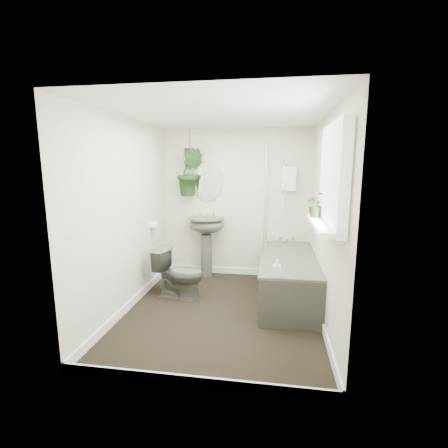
# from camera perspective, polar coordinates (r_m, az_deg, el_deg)

# --- Properties ---
(floor) EXTENTS (2.30, 2.80, 0.02)m
(floor) POSITION_cam_1_polar(r_m,az_deg,el_deg) (4.08, -0.34, -15.18)
(floor) COLOR black
(floor) RESTS_ON ground
(ceiling) EXTENTS (2.30, 2.80, 0.02)m
(ceiling) POSITION_cam_1_polar(r_m,az_deg,el_deg) (3.73, -0.38, 18.99)
(ceiling) COLOR white
(ceiling) RESTS_ON ground
(wall_back) EXTENTS (2.30, 0.02, 2.30)m
(wall_back) POSITION_cam_1_polar(r_m,az_deg,el_deg) (5.12, 2.19, 3.60)
(wall_back) COLOR white
(wall_back) RESTS_ON ground
(wall_front) EXTENTS (2.30, 0.02, 2.30)m
(wall_front) POSITION_cam_1_polar(r_m,az_deg,el_deg) (2.38, -5.83, -4.27)
(wall_front) COLOR white
(wall_front) RESTS_ON ground
(wall_left) EXTENTS (0.02, 2.80, 2.30)m
(wall_left) POSITION_cam_1_polar(r_m,az_deg,el_deg) (4.08, -16.65, 1.46)
(wall_left) COLOR white
(wall_left) RESTS_ON ground
(wall_right) EXTENTS (0.02, 2.80, 2.30)m
(wall_right) POSITION_cam_1_polar(r_m,az_deg,el_deg) (3.73, 17.52, 0.61)
(wall_right) COLOR white
(wall_right) RESTS_ON ground
(skirting) EXTENTS (2.30, 2.80, 0.10)m
(skirting) POSITION_cam_1_polar(r_m,az_deg,el_deg) (4.06, -0.34, -14.42)
(skirting) COLOR white
(skirting) RESTS_ON floor
(bathtub) EXTENTS (0.72, 1.72, 0.58)m
(bathtub) POSITION_cam_1_polar(r_m,az_deg,el_deg) (4.39, 11.24, -9.28)
(bathtub) COLOR #46483F
(bathtub) RESTS_ON floor
(bath_screen) EXTENTS (0.04, 0.72, 1.40)m
(bath_screen) POSITION_cam_1_polar(r_m,az_deg,el_deg) (4.65, 7.36, 4.46)
(bath_screen) COLOR silver
(bath_screen) RESTS_ON bathtub
(shower_box) EXTENTS (0.20, 0.10, 0.35)m
(shower_box) POSITION_cam_1_polar(r_m,az_deg,el_deg) (4.99, 11.38, 7.84)
(shower_box) COLOR white
(shower_box) RESTS_ON wall_back
(oval_mirror) EXTENTS (0.46, 0.03, 0.62)m
(oval_mirror) POSITION_cam_1_polar(r_m,az_deg,el_deg) (5.12, -2.89, 7.53)
(oval_mirror) COLOR #AFA898
(oval_mirror) RESTS_ON wall_back
(wall_sconce) EXTENTS (0.04, 0.04, 0.22)m
(wall_sconce) POSITION_cam_1_polar(r_m,az_deg,el_deg) (5.21, -7.24, 6.41)
(wall_sconce) COLOR black
(wall_sconce) RESTS_ON wall_back
(toilet_roll_holder) EXTENTS (0.11, 0.11, 0.11)m
(toilet_roll_holder) POSITION_cam_1_polar(r_m,az_deg,el_deg) (4.73, -12.22, -0.24)
(toilet_roll_holder) COLOR white
(toilet_roll_holder) RESTS_ON wall_left
(window_recess) EXTENTS (0.08, 1.00, 0.90)m
(window_recess) POSITION_cam_1_polar(r_m,az_deg,el_deg) (2.98, 18.68, 7.90)
(window_recess) COLOR white
(window_recess) RESTS_ON wall_right
(window_sill) EXTENTS (0.18, 1.00, 0.04)m
(window_sill) POSITION_cam_1_polar(r_m,az_deg,el_deg) (3.01, 16.91, -0.03)
(window_sill) COLOR white
(window_sill) RESTS_ON wall_right
(window_blinds) EXTENTS (0.01, 0.86, 0.76)m
(window_blinds) POSITION_cam_1_polar(r_m,az_deg,el_deg) (2.97, 17.81, 7.95)
(window_blinds) COLOR white
(window_blinds) RESTS_ON wall_right
(toilet) EXTENTS (0.70, 0.46, 0.66)m
(toilet) POSITION_cam_1_polar(r_m,az_deg,el_deg) (4.40, -7.87, -8.54)
(toilet) COLOR #46483F
(toilet) RESTS_ON floor
(pedestal_sink) EXTENTS (0.66, 0.60, 0.95)m
(pedestal_sink) POSITION_cam_1_polar(r_m,az_deg,el_deg) (5.14, -3.09, -4.01)
(pedestal_sink) COLOR #46483F
(pedestal_sink) RESTS_ON floor
(sill_plant) EXTENTS (0.26, 0.24, 0.24)m
(sill_plant) POSITION_cam_1_polar(r_m,az_deg,el_deg) (3.28, 16.01, 3.35)
(sill_plant) COLOR black
(sill_plant) RESTS_ON window_sill
(hanging_plant) EXTENTS (0.44, 0.37, 0.72)m
(hanging_plant) POSITION_cam_1_polar(r_m,az_deg,el_deg) (5.06, -5.99, 9.01)
(hanging_plant) COLOR black
(hanging_plant) RESTS_ON ceiling
(soap_bottle) EXTENTS (0.09, 0.09, 0.19)m
(soap_bottle) POSITION_cam_1_polar(r_m,az_deg,el_deg) (3.52, 9.29, -7.62)
(soap_bottle) COLOR black
(soap_bottle) RESTS_ON bathtub
(hanging_pot) EXTENTS (0.16, 0.16, 0.12)m
(hanging_pot) POSITION_cam_1_polar(r_m,az_deg,el_deg) (5.06, -6.06, 12.41)
(hanging_pot) COLOR black
(hanging_pot) RESTS_ON ceiling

